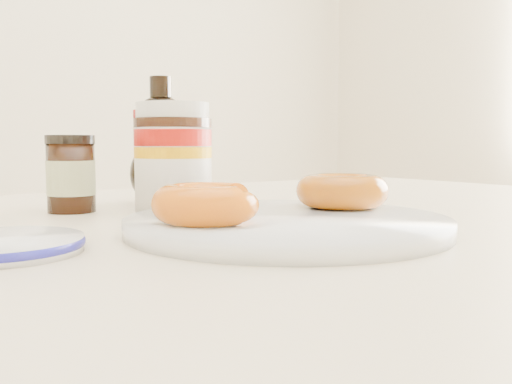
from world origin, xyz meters
TOP-DOWN VIEW (x-y plane):
  - dining_table at (0.00, 0.10)m, footprint 1.40×0.90m
  - plate at (-0.03, -0.02)m, footprint 0.31×0.31m
  - donut_bitten at (-0.11, -0.01)m, footprint 0.11×0.11m
  - donut_whole at (0.07, 0.00)m, footprint 0.13×0.13m
  - nutella_jar at (-0.04, 0.18)m, footprint 0.09×0.09m
  - syrup_bottle at (-0.01, 0.28)m, footprint 0.10×0.09m
  - dark_jar at (-0.15, 0.26)m, footprint 0.06×0.06m
  - blue_rim_saucer at (-0.28, 0.03)m, footprint 0.12×0.12m

SIDE VIEW (x-z plane):
  - dining_table at x=0.00m, z-range 0.29..1.04m
  - blue_rim_saucer at x=-0.28m, z-range 0.75..0.76m
  - plate at x=-0.03m, z-range 0.75..0.77m
  - donut_bitten at x=-0.11m, z-range 0.77..0.80m
  - donut_whole at x=0.07m, z-range 0.77..0.80m
  - dark_jar at x=-0.15m, z-range 0.75..0.84m
  - nutella_jar at x=-0.04m, z-range 0.76..0.89m
  - syrup_bottle at x=-0.01m, z-range 0.75..0.93m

